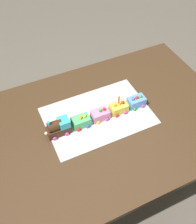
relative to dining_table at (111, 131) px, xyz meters
The scene contains 9 objects.
ground_plane 0.63m from the dining_table, ahead, with size 8.00×8.00×0.00m, color #6B6054.
dining_table is the anchor object (origin of this frame).
cake_board 0.14m from the dining_table, 134.10° to the left, with size 0.60×0.40×0.00m, color silver.
cake_locomotive 0.34m from the dining_table, behind, with size 0.14×0.08×0.12m.
cake_car_flatbed_mint_green 0.22m from the dining_table, 167.74° to the left, with size 0.10×0.08×0.07m.
cake_car_caboose_bubblegum 0.15m from the dining_table, 144.80° to the left, with size 0.10×0.08×0.07m.
cake_car_tanker_lemon 0.16m from the dining_table, 29.72° to the left, with size 0.10×0.08×0.07m.
cake_car_gondola_sky_blue 0.23m from the dining_table, 11.46° to the left, with size 0.10×0.08×0.07m.
birthday_candle 0.23m from the dining_table, 31.00° to the left, with size 0.01×0.01×0.06m.
Camera 1 is at (-0.48, -0.84, 1.91)m, focal length 42.64 mm.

